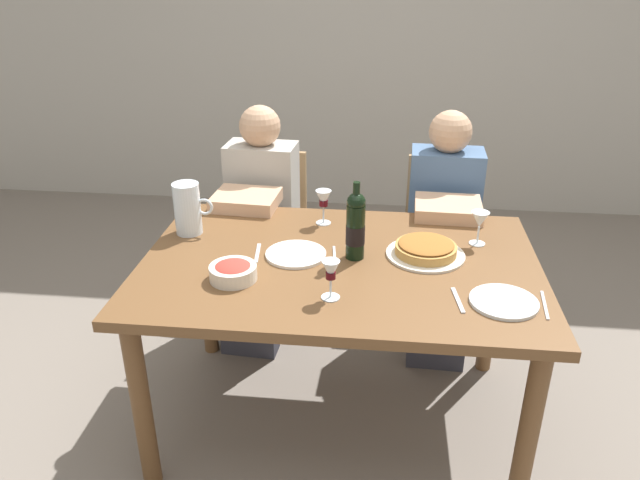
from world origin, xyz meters
TOP-DOWN VIEW (x-y plane):
  - ground_plane at (0.00, 0.00)m, footprint 8.00×8.00m
  - back_wall at (0.00, 2.49)m, footprint 8.00×0.10m
  - dining_table at (0.00, 0.00)m, footprint 1.50×1.00m
  - wine_bottle at (0.05, 0.04)m, footprint 0.07×0.07m
  - water_pitcher at (-0.64, 0.19)m, footprint 0.16×0.11m
  - baked_tart at (0.32, 0.08)m, footprint 0.30×0.30m
  - salad_bowl at (-0.37, -0.18)m, footprint 0.17×0.17m
  - wine_glass_left_diner at (0.53, 0.21)m, footprint 0.07×0.07m
  - wine_glass_right_diner at (-0.10, 0.34)m, footprint 0.07×0.07m
  - wine_glass_centre at (-0.01, -0.27)m, footprint 0.06×0.06m
  - dinner_plate_left_setting at (0.57, -0.24)m, footprint 0.23×0.23m
  - dinner_plate_right_setting at (-0.17, 0.03)m, footprint 0.23×0.23m
  - fork_left_setting at (0.42, -0.24)m, footprint 0.03×0.16m
  - knife_left_setting at (0.70, -0.24)m, footprint 0.03×0.18m
  - knife_right_setting at (-0.02, 0.03)m, footprint 0.03×0.18m
  - spoon_right_setting at (-0.32, 0.03)m, footprint 0.03×0.16m
  - chair_left at (-0.44, 0.90)m, footprint 0.43×0.43m
  - diner_left at (-0.46, 0.66)m, footprint 0.36×0.52m
  - chair_right at (0.45, 0.89)m, footprint 0.41×0.41m
  - diner_right at (0.45, 0.66)m, footprint 0.35×0.51m

SIDE VIEW (x-z plane):
  - ground_plane at x=0.00m, z-range 0.00..0.00m
  - chair_left at x=-0.44m, z-range 0.06..0.93m
  - chair_right at x=0.45m, z-range 0.06..0.93m
  - diner_left at x=-0.46m, z-range 0.04..1.20m
  - diner_right at x=0.45m, z-range 0.04..1.20m
  - dining_table at x=0.00m, z-range 0.29..1.05m
  - fork_left_setting at x=0.42m, z-range 0.76..0.76m
  - knife_left_setting at x=0.70m, z-range 0.76..0.76m
  - knife_right_setting at x=-0.02m, z-range 0.76..0.76m
  - spoon_right_setting at x=-0.32m, z-range 0.76..0.76m
  - dinner_plate_left_setting at x=0.57m, z-range 0.76..0.77m
  - dinner_plate_right_setting at x=-0.17m, z-range 0.76..0.77m
  - baked_tart at x=0.32m, z-range 0.76..0.82m
  - salad_bowl at x=-0.37m, z-range 0.76..0.82m
  - water_pitcher at x=-0.64m, z-range 0.75..0.96m
  - wine_glass_centre at x=-0.01m, z-range 0.79..0.93m
  - wine_glass_left_diner at x=0.53m, z-range 0.79..0.93m
  - wine_glass_right_diner at x=-0.10m, z-range 0.79..0.94m
  - wine_bottle at x=0.05m, z-range 0.74..1.04m
  - back_wall at x=0.00m, z-range 0.00..2.80m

